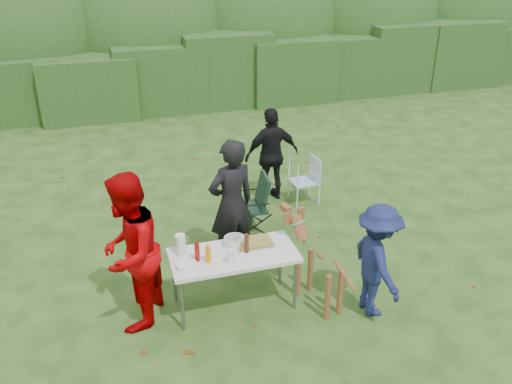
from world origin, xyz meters
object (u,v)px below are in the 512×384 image
object	(u,v)px
person_red_jacket	(129,253)
camping_chair	(249,204)
folding_table	(234,257)
person_black_puffy	(272,155)
ketchup_bottle	(197,252)
mustard_bottle	(208,255)
paper_towel_roll	(180,245)
beer_bottle	(246,243)
person_cook	(232,204)
child	(377,261)
lawn_chair	(304,180)
dog	(320,268)

from	to	relation	value
person_red_jacket	camping_chair	xyz separation A→B (m)	(1.84, 1.62, -0.48)
folding_table	camping_chair	xyz separation A→B (m)	(0.66, 1.67, -0.22)
person_black_puffy	ketchup_bottle	size ratio (longest dim) A/B	7.25
folding_table	person_red_jacket	world-z (taller)	person_red_jacket
mustard_bottle	person_black_puffy	bearing A→B (deg)	58.81
paper_towel_roll	mustard_bottle	bearing A→B (deg)	-42.50
beer_bottle	paper_towel_roll	distance (m)	0.77
folding_table	person_cook	size ratio (longest dim) A/B	0.83
child	lawn_chair	xyz separation A→B (m)	(0.26, 2.97, -0.32)
person_cook	dog	size ratio (longest dim) A/B	1.63
lawn_chair	beer_bottle	size ratio (longest dim) A/B	3.24
camping_chair	ketchup_bottle	size ratio (longest dim) A/B	4.20
camping_chair	folding_table	bearing A→B (deg)	72.55
person_red_jacket	ketchup_bottle	xyz separation A→B (m)	(0.75, -0.07, -0.09)
child	mustard_bottle	distance (m)	1.95
ketchup_bottle	camping_chair	bearing A→B (deg)	57.05
person_red_jacket	camping_chair	distance (m)	2.50
dog	ketchup_bottle	world-z (taller)	dog
child	person_cook	bearing A→B (deg)	42.62
person_black_puffy	dog	xyz separation A→B (m)	(-0.35, -2.92, -0.27)
child	camping_chair	size ratio (longest dim) A/B	1.54
person_red_jacket	child	size ratio (longest dim) A/B	1.32
person_red_jacket	person_black_puffy	distance (m)	3.62
dog	lawn_chair	xyz separation A→B (m)	(0.84, 2.67, -0.14)
person_cook	paper_towel_roll	xyz separation A→B (m)	(-0.81, -0.75, -0.04)
camping_chair	paper_towel_roll	size ratio (longest dim) A/B	3.55
folding_table	paper_towel_roll	distance (m)	0.64
mustard_bottle	lawn_chair	bearing A→B (deg)	49.15
ketchup_bottle	beer_bottle	size ratio (longest dim) A/B	0.92
person_red_jacket	dog	xyz separation A→B (m)	(2.17, -0.32, -0.41)
dog	folding_table	bearing A→B (deg)	56.61
person_red_jacket	ketchup_bottle	world-z (taller)	person_red_jacket
camping_chair	mustard_bottle	xyz separation A→B (m)	(-0.98, -1.76, 0.38)
person_red_jacket	dog	world-z (taller)	person_red_jacket
person_cook	person_red_jacket	size ratio (longest dim) A/B	0.97
folding_table	lawn_chair	world-z (taller)	lawn_chair
person_cook	child	bearing A→B (deg)	117.24
dog	mustard_bottle	distance (m)	1.36
person_cook	mustard_bottle	distance (m)	1.13
lawn_chair	paper_towel_roll	world-z (taller)	paper_towel_roll
person_cook	beer_bottle	distance (m)	0.92
beer_bottle	camping_chair	bearing A→B (deg)	73.22
paper_towel_roll	person_red_jacket	bearing A→B (deg)	-168.69
ketchup_bottle	folding_table	bearing A→B (deg)	2.81
beer_bottle	person_cook	bearing A→B (deg)	86.56
ketchup_bottle	mustard_bottle	bearing A→B (deg)	-30.69
person_red_jacket	camping_chair	size ratio (longest dim) A/B	2.04
folding_table	lawn_chair	xyz separation A→B (m)	(1.83, 2.39, -0.30)
beer_bottle	lawn_chair	bearing A→B (deg)	55.17
camping_chair	ketchup_bottle	bearing A→B (deg)	61.22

